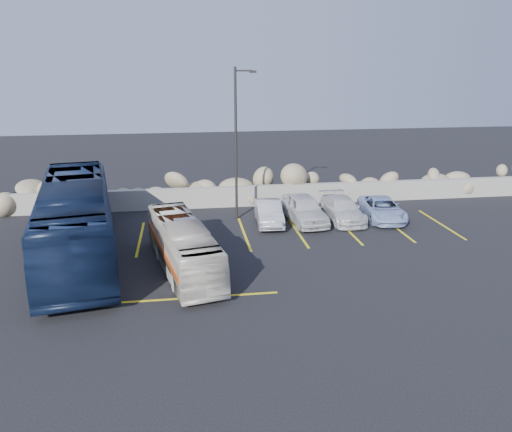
{
  "coord_description": "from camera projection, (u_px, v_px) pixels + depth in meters",
  "views": [
    {
      "loc": [
        -0.24,
        -16.42,
        8.23
      ],
      "look_at": [
        2.76,
        4.0,
        1.83
      ],
      "focal_mm": 35.0,
      "sensor_mm": 36.0,
      "label": 1
    }
  ],
  "objects": [
    {
      "name": "ground",
      "position": [
        197.0,
        300.0,
        17.99
      ],
      "size": [
        90.0,
        90.0,
        0.0
      ],
      "primitive_type": "plane",
      "color": "black",
      "rests_on": "ground"
    },
    {
      "name": "seawall",
      "position": [
        190.0,
        198.0,
        29.15
      ],
      "size": [
        60.0,
        0.4,
        1.2
      ],
      "primitive_type": "cube",
      "color": "gray",
      "rests_on": "ground"
    },
    {
      "name": "riprap_pile",
      "position": [
        189.0,
        182.0,
        30.07
      ],
      "size": [
        54.0,
        2.8,
        2.6
      ],
      "primitive_type": null,
      "color": "#978963",
      "rests_on": "ground"
    },
    {
      "name": "parking_lines",
      "position": [
        290.0,
        241.0,
        23.89
      ],
      "size": [
        18.16,
        9.36,
        0.01
      ],
      "color": "yellow",
      "rests_on": "ground"
    },
    {
      "name": "lamppost",
      "position": [
        237.0,
        140.0,
        26.04
      ],
      "size": [
        1.14,
        0.18,
        8.0
      ],
      "color": "#2E2B28",
      "rests_on": "ground"
    },
    {
      "name": "vintage_bus",
      "position": [
        183.0,
        246.0,
        20.37
      ],
      "size": [
        3.24,
        7.64,
        2.07
      ],
      "primitive_type": "imported",
      "rotation": [
        0.0,
        0.0,
        0.21
      ],
      "color": "silver",
      "rests_on": "ground"
    },
    {
      "name": "tour_coach",
      "position": [
        76.0,
        220.0,
        21.54
      ],
      "size": [
        4.83,
        12.41,
        3.37
      ],
      "primitive_type": "imported",
      "rotation": [
        0.0,
        0.0,
        0.17
      ],
      "color": "#0F1A33",
      "rests_on": "ground"
    },
    {
      "name": "car_a",
      "position": [
        304.0,
        209.0,
        26.54
      ],
      "size": [
        2.09,
        4.42,
        1.46
      ],
      "primitive_type": "imported",
      "rotation": [
        0.0,
        0.0,
        0.09
      ],
      "color": "silver",
      "rests_on": "ground"
    },
    {
      "name": "car_b",
      "position": [
        269.0,
        213.0,
        26.33
      ],
      "size": [
        1.52,
        3.77,
        1.22
      ],
      "primitive_type": "imported",
      "rotation": [
        0.0,
        0.0,
        -0.06
      ],
      "color": "#BCBCC1",
      "rests_on": "ground"
    },
    {
      "name": "car_c",
      "position": [
        342.0,
        209.0,
        26.92
      ],
      "size": [
        1.78,
        4.23,
        1.22
      ],
      "primitive_type": "imported",
      "rotation": [
        0.0,
        0.0,
        0.02
      ],
      "color": "silver",
      "rests_on": "ground"
    },
    {
      "name": "car_d",
      "position": [
        382.0,
        209.0,
        27.1
      ],
      "size": [
        2.29,
        4.3,
        1.15
      ],
      "primitive_type": "imported",
      "rotation": [
        0.0,
        0.0,
        -0.09
      ],
      "color": "#9BB0DC",
      "rests_on": "ground"
    }
  ]
}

